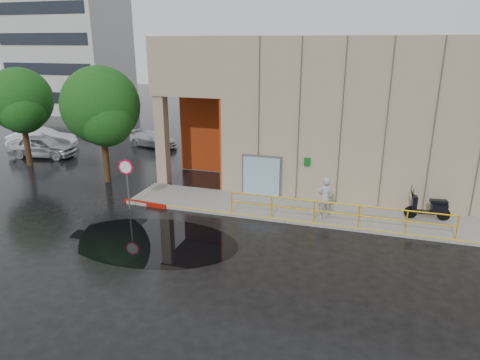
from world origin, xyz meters
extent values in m
plane|color=black|center=(0.00, 0.00, 0.00)|extent=(120.00, 120.00, 0.00)
cube|color=gray|center=(4.00, 4.50, 0.07)|extent=(20.00, 3.00, 0.15)
cube|color=#9D8D6F|center=(6.00, 11.00, 4.00)|extent=(16.00, 10.00, 8.00)
cube|color=#9D8D6F|center=(-4.00, 11.00, 6.50)|extent=(4.00, 10.00, 3.00)
cube|color=#9D8D6F|center=(-5.60, 6.40, 2.50)|extent=(0.60, 0.60, 5.00)
cube|color=#9E340E|center=(-4.00, 9.50, 2.50)|extent=(3.80, 0.15, 4.90)
cube|color=#9E340E|center=(-2.05, 7.75, 2.50)|extent=(0.10, 3.50, 4.90)
cube|color=#95BBCB|center=(0.20, 5.88, 1.15)|extent=(1.90, 0.10, 2.00)
cube|color=slate|center=(0.20, 5.96, 1.15)|extent=(2.10, 0.06, 2.20)
cube|color=#0C5417|center=(2.50, 5.94, 2.10)|extent=(0.32, 0.04, 0.42)
cylinder|color=gold|center=(4.25, 3.15, 1.15)|extent=(9.50, 0.06, 0.06)
cylinder|color=gold|center=(4.25, 3.15, 0.70)|extent=(9.50, 0.06, 0.06)
cube|color=#B5B5B1|center=(-28.00, 28.00, 7.50)|extent=(12.00, 8.00, 15.00)
imported|color=#ADADB1|center=(3.67, 3.74, 1.11)|extent=(0.82, 0.69, 1.93)
cylinder|color=black|center=(7.39, 4.92, 0.43)|extent=(0.57, 0.17, 0.56)
cylinder|color=black|center=(8.78, 5.07, 0.43)|extent=(0.57, 0.17, 0.56)
cylinder|color=slate|center=(-5.50, 2.47, 1.09)|extent=(0.07, 0.07, 2.17)
cylinder|color=red|center=(-5.50, 2.44, 2.12)|extent=(0.75, 0.14, 0.75)
cylinder|color=white|center=(-5.50, 2.41, 2.12)|extent=(0.59, 0.09, 0.59)
cube|color=#941005|center=(-5.00, 3.10, 0.09)|extent=(2.41, 0.39, 0.18)
cube|color=black|center=(-2.75, -0.37, 0.00)|extent=(7.37, 4.72, 0.01)
imported|color=silver|center=(-16.49, 9.33, 0.78)|extent=(4.82, 2.50, 1.57)
imported|color=white|center=(-18.22, 11.31, 0.78)|extent=(5.04, 3.13, 1.57)
imported|color=silver|center=(-10.62, 14.45, 0.58)|extent=(4.30, 2.57, 1.17)
cylinder|color=#301D10|center=(-8.97, 5.88, 1.56)|extent=(0.36, 0.36, 3.12)
sphere|color=#255C18|center=(-8.97, 5.88, 4.41)|extent=(4.28, 4.28, 4.28)
sphere|color=#255C18|center=(-8.38, 5.38, 3.76)|extent=(3.00, 3.00, 3.00)
cylinder|color=#301D10|center=(-15.85, 7.34, 1.54)|extent=(0.36, 0.36, 3.07)
sphere|color=#265F15|center=(-15.85, 7.34, 4.27)|extent=(3.99, 3.99, 3.99)
sphere|color=#265F15|center=(-15.27, 6.82, 3.67)|extent=(2.79, 2.79, 2.79)
camera|label=1|loc=(5.34, -14.38, 7.73)|focal=32.00mm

